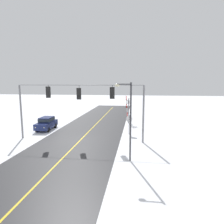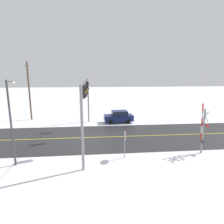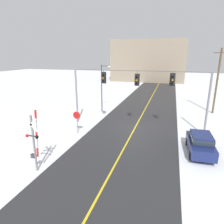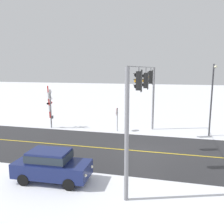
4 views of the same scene
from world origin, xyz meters
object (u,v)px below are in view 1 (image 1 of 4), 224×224
railroad_crossing (128,109)px  streetlamp_near (128,114)px  stop_sign (129,121)px  parked_car_navy (46,123)px

railroad_crossing → streetlamp_near: size_ratio=0.68×
stop_sign → parked_car_navy: 11.53m
stop_sign → parked_car_navy: stop_sign is taller
parked_car_navy → streetlamp_near: streetlamp_near is taller
stop_sign → streetlamp_near: streetlamp_near is taller
stop_sign → railroad_crossing: bearing=-86.6°
parked_car_navy → stop_sign: bearing=175.0°
parked_car_navy → streetlamp_near: bearing=140.6°
stop_sign → railroad_crossing: (0.41, -6.97, 0.54)m
parked_car_navy → railroad_crossing: bearing=-151.7°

